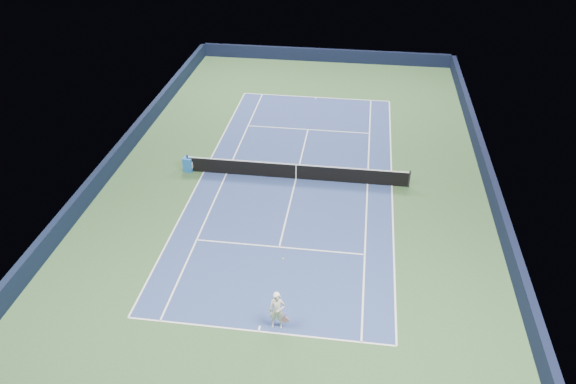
# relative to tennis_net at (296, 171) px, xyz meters

# --- Properties ---
(ground) EXTENTS (40.00, 40.00, 0.00)m
(ground) POSITION_rel_tennis_net_xyz_m (0.00, 0.00, -0.50)
(ground) COLOR #2E4F2B
(ground) RESTS_ON ground
(wall_far) EXTENTS (22.00, 0.35, 1.10)m
(wall_far) POSITION_rel_tennis_net_xyz_m (0.00, 19.82, 0.05)
(wall_far) COLOR black
(wall_far) RESTS_ON ground
(wall_right) EXTENTS (0.35, 40.00, 1.10)m
(wall_right) POSITION_rel_tennis_net_xyz_m (10.82, 0.00, 0.05)
(wall_right) COLOR black
(wall_right) RESTS_ON ground
(wall_left) EXTENTS (0.35, 40.00, 1.10)m
(wall_left) POSITION_rel_tennis_net_xyz_m (-10.82, 0.00, 0.05)
(wall_left) COLOR black
(wall_left) RESTS_ON ground
(court_surface) EXTENTS (10.97, 23.77, 0.01)m
(court_surface) POSITION_rel_tennis_net_xyz_m (0.00, 0.00, -0.50)
(court_surface) COLOR navy
(court_surface) RESTS_ON ground
(baseline_far) EXTENTS (10.97, 0.08, 0.00)m
(baseline_far) POSITION_rel_tennis_net_xyz_m (0.00, 11.88, -0.50)
(baseline_far) COLOR white
(baseline_far) RESTS_ON ground
(baseline_near) EXTENTS (10.97, 0.08, 0.00)m
(baseline_near) POSITION_rel_tennis_net_xyz_m (0.00, -11.88, -0.50)
(baseline_near) COLOR white
(baseline_near) RESTS_ON ground
(sideline_doubles_right) EXTENTS (0.08, 23.77, 0.00)m
(sideline_doubles_right) POSITION_rel_tennis_net_xyz_m (5.49, 0.00, -0.50)
(sideline_doubles_right) COLOR white
(sideline_doubles_right) RESTS_ON ground
(sideline_doubles_left) EXTENTS (0.08, 23.77, 0.00)m
(sideline_doubles_left) POSITION_rel_tennis_net_xyz_m (-5.49, 0.00, -0.50)
(sideline_doubles_left) COLOR white
(sideline_doubles_left) RESTS_ON ground
(sideline_singles_right) EXTENTS (0.08, 23.77, 0.00)m
(sideline_singles_right) POSITION_rel_tennis_net_xyz_m (4.12, 0.00, -0.50)
(sideline_singles_right) COLOR white
(sideline_singles_right) RESTS_ON ground
(sideline_singles_left) EXTENTS (0.08, 23.77, 0.00)m
(sideline_singles_left) POSITION_rel_tennis_net_xyz_m (-4.12, 0.00, -0.50)
(sideline_singles_left) COLOR white
(sideline_singles_left) RESTS_ON ground
(service_line_far) EXTENTS (8.23, 0.08, 0.00)m
(service_line_far) POSITION_rel_tennis_net_xyz_m (0.00, 6.40, -0.50)
(service_line_far) COLOR white
(service_line_far) RESTS_ON ground
(service_line_near) EXTENTS (8.23, 0.08, 0.00)m
(service_line_near) POSITION_rel_tennis_net_xyz_m (0.00, -6.40, -0.50)
(service_line_near) COLOR white
(service_line_near) RESTS_ON ground
(center_service_line) EXTENTS (0.08, 12.80, 0.00)m
(center_service_line) POSITION_rel_tennis_net_xyz_m (0.00, 0.00, -0.50)
(center_service_line) COLOR white
(center_service_line) RESTS_ON ground
(center_mark_far) EXTENTS (0.08, 0.30, 0.00)m
(center_mark_far) POSITION_rel_tennis_net_xyz_m (0.00, 11.73, -0.50)
(center_mark_far) COLOR white
(center_mark_far) RESTS_ON ground
(center_mark_near) EXTENTS (0.08, 0.30, 0.00)m
(center_mark_near) POSITION_rel_tennis_net_xyz_m (0.00, -11.73, -0.50)
(center_mark_near) COLOR white
(center_mark_near) RESTS_ON ground
(tennis_net) EXTENTS (12.90, 0.10, 1.07)m
(tennis_net) POSITION_rel_tennis_net_xyz_m (0.00, 0.00, 0.00)
(tennis_net) COLOR black
(tennis_net) RESTS_ON ground
(sponsor_cube) EXTENTS (0.61, 0.55, 0.87)m
(sponsor_cube) POSITION_rel_tennis_net_xyz_m (-6.40, 0.04, -0.07)
(sponsor_cube) COLOR blue
(sponsor_cube) RESTS_ON ground
(tennis_player) EXTENTS (0.81, 1.27, 2.76)m
(tennis_player) POSITION_rel_tennis_net_xyz_m (0.71, -11.49, 0.38)
(tennis_player) COLOR white
(tennis_player) RESTS_ON ground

